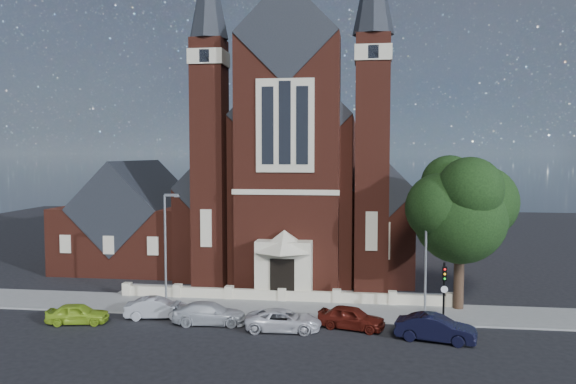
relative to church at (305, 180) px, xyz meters
name	(u,v)px	position (x,y,z in m)	size (l,w,h in m)	color
ground	(296,277)	(0.00, -7.94, -8.19)	(120.00, 120.00, 0.00)	black
pavement_strip	(278,309)	(0.00, -18.44, -8.19)	(60.00, 5.00, 0.12)	slate
forecourt_paving	(286,295)	(0.00, -14.44, -8.19)	(26.00, 3.00, 0.14)	slate
forecourt_wall	(282,302)	(0.00, -16.44, -8.19)	(24.00, 0.40, 0.90)	beige
church	(305,180)	(0.00, 0.00, 0.00)	(20.01, 34.90, 29.20)	#522016
parish_hall	(136,225)	(-16.00, -4.94, -4.17)	(12.00, 12.20, 10.24)	#522016
street_tree	(462,211)	(12.60, -17.23, -1.23)	(6.40, 6.60, 10.70)	black
street_lamp_left	(167,243)	(-7.91, -18.94, -3.59)	(1.16, 0.22, 8.09)	gray
street_lamp_right	(427,249)	(10.09, -18.94, -3.59)	(1.16, 0.22, 8.09)	gray
traffic_signal	(444,285)	(11.00, -20.52, -5.60)	(0.28, 0.42, 4.00)	black
car_lime_van	(78,314)	(-12.26, -23.48, -7.53)	(1.56, 3.87, 1.32)	#91B724
car_silver_a	(157,308)	(-7.65, -21.63, -7.50)	(1.44, 4.14, 1.36)	#989B9F
car_silver_b	(210,313)	(-3.83, -22.41, -7.50)	(1.93, 4.75, 1.38)	#B0B4B8
car_white_suv	(283,320)	(1.03, -23.13, -7.53)	(2.16, 4.69, 1.30)	silver
car_dark_red	(351,317)	(5.17, -22.20, -7.47)	(1.69, 4.19, 1.43)	#53150E
car_navy	(436,328)	(10.09, -23.86, -7.43)	(1.60, 4.60, 1.51)	black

